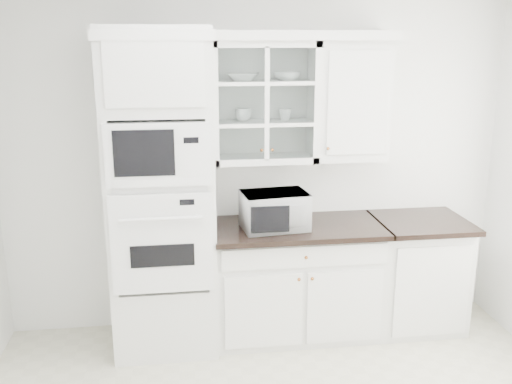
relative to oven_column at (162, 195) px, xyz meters
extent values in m
cube|color=white|center=(0.75, 0.32, 0.15)|extent=(4.00, 0.02, 2.70)
cube|color=silver|center=(0.00, 0.01, 0.00)|extent=(0.76, 0.65, 2.40)
cube|color=white|center=(0.00, -0.33, -0.26)|extent=(0.70, 0.03, 0.72)
cube|color=black|center=(0.00, -0.35, -0.34)|extent=(0.44, 0.01, 0.16)
cube|color=white|center=(0.00, -0.33, 0.37)|extent=(0.70, 0.03, 0.43)
cube|color=black|center=(-0.09, -0.35, 0.39)|extent=(0.40, 0.01, 0.31)
cube|color=silver|center=(1.03, 0.03, -0.76)|extent=(1.30, 0.60, 0.88)
cube|color=black|center=(1.03, 0.00, -0.30)|extent=(1.32, 0.67, 0.04)
cube|color=silver|center=(2.03, 0.03, -0.76)|extent=(0.70, 0.60, 0.88)
cube|color=black|center=(2.03, 0.00, -0.30)|extent=(0.72, 0.67, 0.04)
cube|color=silver|center=(0.78, 0.17, 0.65)|extent=(0.80, 0.33, 0.90)
cube|color=silver|center=(0.78, 0.17, 0.50)|extent=(0.74, 0.29, 0.02)
cube|color=silver|center=(0.78, 0.17, 0.80)|extent=(0.74, 0.29, 0.02)
cube|color=silver|center=(1.46, 0.17, 0.65)|extent=(0.55, 0.33, 0.90)
cube|color=white|center=(0.68, 0.14, 1.14)|extent=(2.14, 0.38, 0.07)
imported|color=white|center=(0.83, -0.03, -0.14)|extent=(0.53, 0.45, 0.28)
imported|color=white|center=(0.63, 0.16, 0.84)|extent=(0.29, 0.29, 0.06)
imported|color=white|center=(0.96, 0.18, 0.84)|extent=(0.22, 0.22, 0.06)
imported|color=white|center=(0.63, 0.18, 0.56)|extent=(0.15, 0.15, 0.10)
imported|color=white|center=(0.95, 0.17, 0.56)|extent=(0.11, 0.11, 0.09)
camera|label=1|loc=(0.14, -4.09, 1.12)|focal=40.00mm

